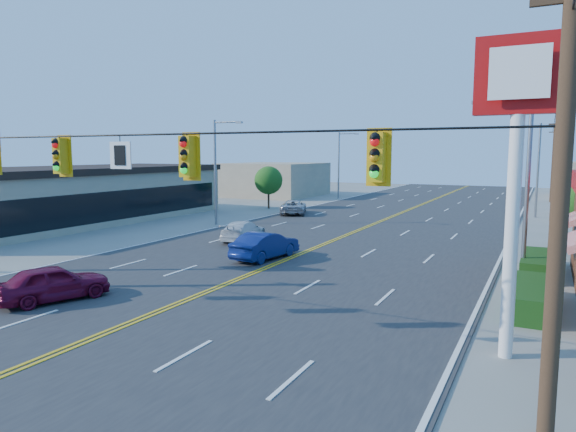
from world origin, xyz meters
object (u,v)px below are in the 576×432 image
at_px(car_white, 243,232).
at_px(kfc_pylon, 517,132).
at_px(car_blue, 265,246).
at_px(car_magenta, 53,284).
at_px(signal_span, 87,175).
at_px(car_silver, 293,208).

bearing_deg(car_white, kfc_pylon, 133.20).
bearing_deg(car_blue, car_magenta, 79.19).
relative_size(car_magenta, car_blue, 0.93).
bearing_deg(signal_span, car_blue, 94.62).
bearing_deg(car_silver, car_magenta, 75.80).
xyz_separation_m(signal_span, car_white, (-4.94, 16.40, -4.27)).
xyz_separation_m(kfc_pylon, car_white, (-16.06, 12.40, -5.43)).
distance_m(kfc_pylon, car_magenta, 16.42).
relative_size(kfc_pylon, car_white, 2.00).
relative_size(car_blue, car_silver, 0.93).
relative_size(signal_span, kfc_pylon, 2.86).
xyz_separation_m(kfc_pylon, car_magenta, (-15.39, -2.00, -5.37)).
bearing_deg(kfc_pylon, signal_span, -160.22).
distance_m(kfc_pylon, car_silver, 33.27).
bearing_deg(kfc_pylon, car_silver, 126.38).
distance_m(car_white, car_silver, 14.44).
xyz_separation_m(car_magenta, car_silver, (-4.08, 28.43, -0.04)).
distance_m(car_blue, car_silver, 19.67).
bearing_deg(car_white, signal_span, 97.64).
bearing_deg(car_white, car_blue, 124.11).
bearing_deg(car_blue, car_silver, -60.96).
distance_m(signal_span, kfc_pylon, 11.87).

